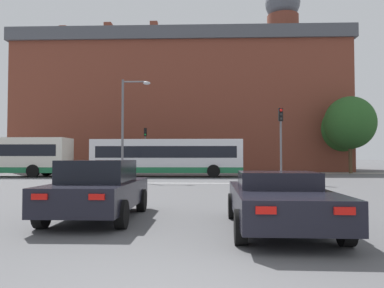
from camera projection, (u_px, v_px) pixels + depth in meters
The scene contains 12 objects.
stop_line_strip at pixel (197, 183), 22.52m from camera, with size 8.24×0.30×0.01m, color silver.
far_pavement at pixel (200, 173), 37.07m from camera, with size 69.15×2.50×0.01m, color gray.
brick_civic_building at pixel (184, 106), 47.71m from camera, with size 37.95×16.19×23.42m.
car_saloon_left at pixel (98, 189), 9.53m from camera, with size 2.00×4.31×1.49m.
car_roadster_right at pixel (279, 200), 8.11m from camera, with size 2.15×4.77×1.25m.
bus_crossing_lead at pixel (167, 157), 29.96m from camera, with size 11.91×2.66×2.97m.
traffic_light_far_left at pixel (145, 143), 37.03m from camera, with size 0.26×0.31×4.46m.
traffic_light_near_right at pixel (281, 133), 22.72m from camera, with size 0.26×0.31×4.56m.
street_lamp_junction at pixel (128, 118), 25.62m from camera, with size 1.99×0.36×6.91m.
pedestrian_waiting at pixel (124, 162), 37.67m from camera, with size 0.46×0.40×1.84m.
tree_by_building at pixel (339, 130), 40.46m from camera, with size 5.20×5.20×7.28m.
tree_kerbside at pixel (350, 123), 36.50m from camera, with size 4.89×4.89×7.51m.
Camera 1 is at (0.44, -3.89, 1.57)m, focal length 35.00 mm.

